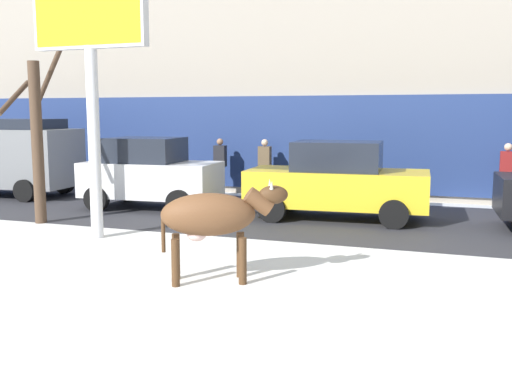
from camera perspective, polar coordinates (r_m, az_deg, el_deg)
The scene contains 11 objects.
ground_plane at distance 7.68m, azimuth -8.50°, elevation -11.47°, with size 120.00×120.00×0.00m, color white.
road_strip at distance 14.24m, azimuth 5.26°, elevation -2.43°, with size 60.00×5.60×0.01m, color #333338.
cow_brown at distance 8.70m, azimuth -4.19°, elevation -2.37°, with size 1.88×1.21×1.54m.
billboard at distance 12.19m, azimuth -15.92°, elevation 15.95°, with size 2.52×0.28×5.56m.
car_grey_van at distance 19.32m, azimuth -23.47°, elevation 3.34°, with size 4.72×2.36×2.32m.
car_white_hatchback at distance 15.65m, azimuth -10.26°, elevation 1.81°, with size 3.61×2.11×1.86m.
car_yellow_sedan at distance 13.97m, azimuth 7.89°, elevation 1.07°, with size 4.31×2.20×1.84m.
pedestrian_near_billboard at distance 17.32m, azimuth 0.85°, elevation 2.34°, with size 0.36×0.24×1.73m.
pedestrian_by_cars at distance 16.45m, azimuth 23.19°, elevation 1.42°, with size 0.36×0.24×1.73m.
pedestrian_far_left at distance 17.83m, azimuth -3.50°, elevation 2.49°, with size 0.36×0.24×1.73m.
bare_tree_left_lot at distance 14.18m, azimuth -20.54°, elevation 5.22°, with size 1.26×1.25×4.11m.
Camera 1 is at (3.45, -6.38, 2.52)m, focal length 41.13 mm.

